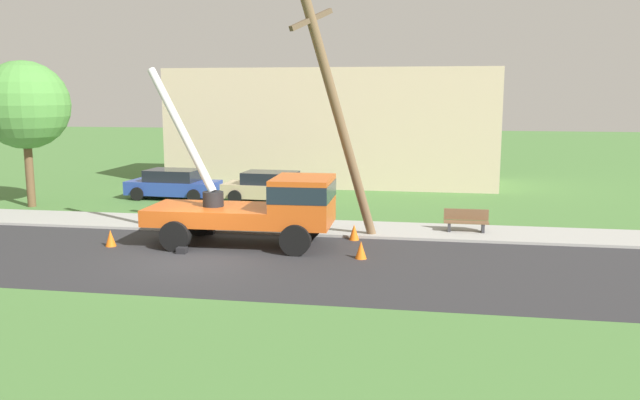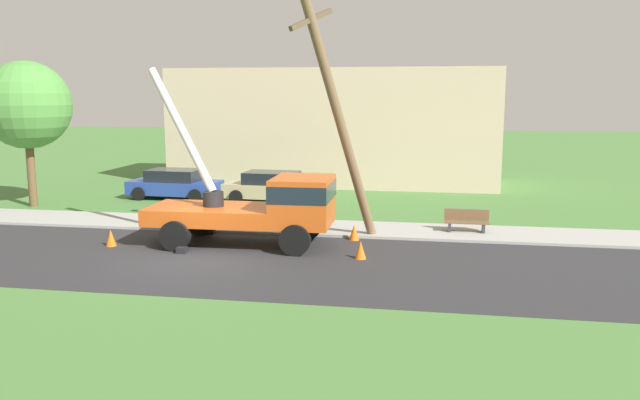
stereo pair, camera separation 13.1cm
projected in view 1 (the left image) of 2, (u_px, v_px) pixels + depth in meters
name	position (u px, v px, depth m)	size (l,w,h in m)	color
ground_plane	(283.00, 198.00, 31.75)	(120.00, 120.00, 0.00)	#477538
road_asphalt	(195.00, 259.00, 20.09)	(80.00, 7.44, 0.01)	#2B2B2D
sidewalk_strip	(242.00, 225.00, 25.01)	(80.00, 2.71, 0.10)	#9E9E99
utility_truck	(265.00, 204.00, 21.67)	(6.82, 3.21, 5.98)	#C65119
leaning_utility_pole	(338.00, 116.00, 21.46)	(2.59, 3.31, 8.47)	brown
traffic_cone_ahead	(361.00, 250.00, 20.10)	(0.36, 0.36, 0.56)	orange
traffic_cone_behind	(111.00, 238.00, 21.72)	(0.36, 0.36, 0.56)	orange
traffic_cone_curbside	(354.00, 232.00, 22.65)	(0.36, 0.36, 0.56)	orange
parked_sedan_blue	(173.00, 184.00, 31.44)	(4.49, 2.18, 1.42)	#263F99
parked_sedan_tan	(271.00, 187.00, 30.53)	(4.49, 2.18, 1.42)	tan
park_bench	(466.00, 221.00, 23.60)	(1.60, 0.45, 0.90)	brown
roadside_tree_near	(25.00, 105.00, 28.63)	(3.89, 3.89, 6.51)	brown
lowrise_building_backdrop	(333.00, 126.00, 36.90)	(18.00, 6.00, 6.40)	#C6B293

